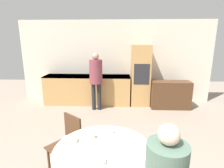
# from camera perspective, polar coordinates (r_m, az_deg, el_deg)

# --- Properties ---
(wall_back) EXTENTS (6.12, 0.05, 2.60)m
(wall_back) POSITION_cam_1_polar(r_m,az_deg,el_deg) (5.69, 1.13, 7.22)
(wall_back) COLOR silver
(wall_back) RESTS_ON ground_plane
(kitchen_counter) EXTENTS (2.67, 0.60, 0.91)m
(kitchen_counter) POSITION_cam_1_polar(r_m,az_deg,el_deg) (5.60, -7.97, -1.70)
(kitchen_counter) COLOR tan
(kitchen_counter) RESTS_ON ground_plane
(oven_unit) EXTENTS (0.56, 0.59, 1.85)m
(oven_unit) POSITION_cam_1_polar(r_m,az_deg,el_deg) (5.45, 9.26, 2.77)
(oven_unit) COLOR tan
(oven_unit) RESTS_ON ground_plane
(sideboard) EXTENTS (1.13, 0.45, 0.81)m
(sideboard) POSITION_cam_1_polar(r_m,az_deg,el_deg) (5.47, 18.43, -3.33)
(sideboard) COLOR #51331E
(sideboard) RESTS_ON ground_plane
(dining_table) EXTENTS (1.12, 1.12, 0.77)m
(dining_table) POSITION_cam_1_polar(r_m,az_deg,el_deg) (2.25, -2.80, -25.76)
(dining_table) COLOR #51331E
(dining_table) RESTS_ON ground_plane
(chair_far_left) EXTENTS (0.56, 0.56, 0.87)m
(chair_far_left) POSITION_cam_1_polar(r_m,az_deg,el_deg) (2.83, -14.16, -17.55)
(chair_far_left) COLOR #51331E
(chair_far_left) RESTS_ON ground_plane
(person_standing) EXTENTS (0.36, 0.36, 1.65)m
(person_standing) POSITION_cam_1_polar(r_m,az_deg,el_deg) (4.93, -5.25, 2.80)
(person_standing) COLOR #262628
(person_standing) RESTS_ON ground_plane
(cup) EXTENTS (0.06, 0.06, 0.08)m
(cup) POSITION_cam_1_polar(r_m,az_deg,el_deg) (2.27, -6.41, -16.35)
(cup) COLOR beige
(cup) RESTS_ON dining_table
(bowl_near) EXTENTS (0.18, 0.18, 0.04)m
(bowl_near) POSITION_cam_1_polar(r_m,az_deg,el_deg) (1.90, -4.95, -23.82)
(bowl_near) COLOR silver
(bowl_near) RESTS_ON dining_table
(bowl_centre) EXTENTS (0.18, 0.18, 0.05)m
(bowl_centre) POSITION_cam_1_polar(r_m,az_deg,el_deg) (2.26, -13.60, -17.41)
(bowl_centre) COLOR silver
(bowl_centre) RESTS_ON dining_table
(salt_shaker) EXTENTS (0.03, 0.03, 0.09)m
(salt_shaker) POSITION_cam_1_polar(r_m,az_deg,el_deg) (2.36, -0.06, -15.00)
(salt_shaker) COLOR white
(salt_shaker) RESTS_ON dining_table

